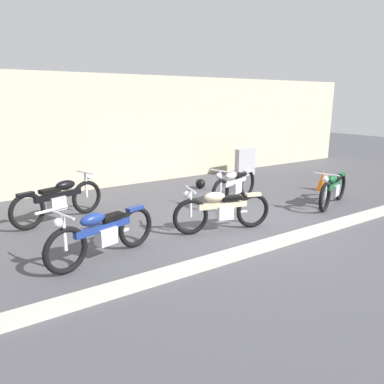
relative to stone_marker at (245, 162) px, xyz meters
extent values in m
plane|color=#47474C|center=(-3.45, -3.59, -0.45)|extent=(40.00, 40.00, 0.00)
cube|color=beige|center=(-3.45, 1.03, 1.12)|extent=(18.00, 0.30, 3.13)
cube|color=#B7B2A8|center=(-3.45, -4.86, -0.39)|extent=(18.00, 0.24, 0.12)
cube|color=#9E9EA3|center=(0.00, 0.00, 0.00)|extent=(0.75, 0.23, 0.89)
sphere|color=black|center=(-2.28, -0.70, -0.31)|extent=(0.28, 0.28, 0.28)
cone|color=orange|center=(0.42, -2.74, -0.17)|extent=(0.32, 0.32, 0.55)
torus|color=black|center=(-3.04, -2.58, -0.09)|extent=(0.69, 0.33, 0.70)
torus|color=black|center=(-1.82, -2.13, -0.09)|extent=(0.69, 0.33, 0.70)
cube|color=silver|center=(-2.38, -2.34, -0.07)|extent=(0.36, 0.29, 0.27)
cube|color=#ADADB2|center=(-2.43, -2.36, 0.08)|extent=(0.96, 0.44, 0.12)
ellipsoid|color=#ADADB2|center=(-2.59, -2.42, 0.25)|extent=(0.47, 0.33, 0.19)
cube|color=black|center=(-2.27, -2.30, 0.21)|extent=(0.42, 0.30, 0.08)
cube|color=#ADADB2|center=(-1.82, -2.13, 0.23)|extent=(0.33, 0.22, 0.06)
cylinder|color=silver|center=(-3.04, -2.58, 0.17)|extent=(0.05, 0.05, 0.53)
cylinder|color=silver|center=(-3.04, -2.58, 0.44)|extent=(0.23, 0.54, 0.03)
sphere|color=silver|center=(-3.11, -2.61, 0.34)|extent=(0.14, 0.14, 0.14)
cylinder|color=silver|center=(-2.24, -2.16, -0.14)|extent=(0.65, 0.29, 0.06)
torus|color=black|center=(-1.25, -4.07, -0.11)|extent=(0.67, 0.31, 0.68)
torus|color=black|center=(-0.07, -3.63, -0.11)|extent=(0.67, 0.31, 0.68)
cube|color=silver|center=(-0.62, -3.83, -0.09)|extent=(0.34, 0.28, 0.26)
cube|color=#145128|center=(-0.66, -3.85, 0.06)|extent=(0.93, 0.42, 0.11)
ellipsoid|color=#145128|center=(-0.82, -3.91, 0.23)|extent=(0.45, 0.32, 0.19)
cube|color=black|center=(-0.50, -3.79, 0.18)|extent=(0.41, 0.29, 0.07)
cube|color=#145128|center=(-0.07, -3.63, 0.21)|extent=(0.32, 0.21, 0.06)
cylinder|color=silver|center=(-1.25, -4.07, 0.15)|extent=(0.05, 0.05, 0.51)
cylinder|color=silver|center=(-1.25, -4.07, 0.41)|extent=(0.22, 0.52, 0.03)
sphere|color=silver|center=(-1.32, -4.09, 0.31)|extent=(0.13, 0.13, 0.13)
cylinder|color=silver|center=(-0.48, -3.66, -0.15)|extent=(0.63, 0.28, 0.06)
torus|color=black|center=(-5.70, -1.23, -0.08)|extent=(0.73, 0.32, 0.73)
torus|color=black|center=(-6.99, -1.66, -0.08)|extent=(0.73, 0.32, 0.73)
cube|color=silver|center=(-6.39, -1.46, -0.06)|extent=(0.37, 0.29, 0.28)
cube|color=black|center=(-6.34, -1.44, 0.10)|extent=(1.01, 0.42, 0.12)
ellipsoid|color=black|center=(-6.17, -1.39, 0.28)|extent=(0.48, 0.33, 0.20)
cube|color=black|center=(-6.51, -1.50, 0.23)|extent=(0.44, 0.30, 0.08)
cube|color=black|center=(-6.99, -1.66, 0.26)|extent=(0.34, 0.22, 0.06)
cylinder|color=silver|center=(-5.70, -1.23, 0.20)|extent=(0.06, 0.06, 0.55)
cylinder|color=silver|center=(-5.70, -1.23, 0.47)|extent=(0.22, 0.57, 0.04)
sphere|color=silver|center=(-5.62, -1.20, 0.37)|extent=(0.14, 0.14, 0.14)
cylinder|color=silver|center=(-6.54, -1.64, -0.13)|extent=(0.69, 0.28, 0.06)
torus|color=black|center=(-6.87, -3.93, -0.09)|extent=(0.70, 0.28, 0.71)
torus|color=black|center=(-5.62, -3.57, -0.09)|extent=(0.70, 0.28, 0.71)
cube|color=silver|center=(-6.20, -3.74, -0.07)|extent=(0.35, 0.27, 0.27)
cube|color=navy|center=(-6.25, -3.75, 0.08)|extent=(0.98, 0.37, 0.12)
ellipsoid|color=navy|center=(-6.41, -3.80, 0.26)|extent=(0.46, 0.30, 0.19)
cube|color=black|center=(-6.08, -3.70, 0.21)|extent=(0.42, 0.27, 0.08)
cube|color=navy|center=(-5.62, -3.57, 0.24)|extent=(0.33, 0.20, 0.06)
cylinder|color=silver|center=(-6.87, -3.93, 0.17)|extent=(0.05, 0.05, 0.53)
cylinder|color=silver|center=(-6.87, -3.93, 0.44)|extent=(0.19, 0.55, 0.03)
sphere|color=silver|center=(-6.95, -3.95, 0.34)|extent=(0.14, 0.14, 0.14)
cylinder|color=silver|center=(-6.05, -3.57, -0.14)|extent=(0.67, 0.24, 0.06)
torus|color=black|center=(-4.52, -3.60, -0.10)|extent=(0.69, 0.26, 0.69)
torus|color=black|center=(-3.29, -3.94, -0.10)|extent=(0.69, 0.26, 0.69)
cube|color=silver|center=(-3.86, -3.78, -0.08)|extent=(0.34, 0.26, 0.26)
cube|color=beige|center=(-3.91, -3.77, 0.07)|extent=(0.96, 0.35, 0.11)
ellipsoid|color=beige|center=(-4.07, -3.72, 0.24)|extent=(0.45, 0.29, 0.19)
cube|color=black|center=(-3.74, -3.81, 0.19)|extent=(0.41, 0.26, 0.08)
cube|color=beige|center=(-3.29, -3.94, 0.22)|extent=(0.32, 0.19, 0.06)
cylinder|color=silver|center=(-4.52, -3.60, 0.16)|extent=(0.05, 0.05, 0.52)
cylinder|color=silver|center=(-4.52, -3.60, 0.42)|extent=(0.18, 0.54, 0.03)
sphere|color=silver|center=(-4.59, -3.58, 0.32)|extent=(0.13, 0.13, 0.13)
cylinder|color=silver|center=(-3.65, -3.72, -0.15)|extent=(0.65, 0.23, 0.06)
camera|label=1|loc=(-8.06, -8.98, 2.00)|focal=34.28mm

